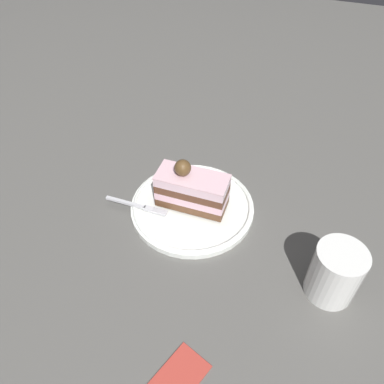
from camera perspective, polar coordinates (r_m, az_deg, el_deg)
The scene contains 6 objects.
ground_plane at distance 0.70m, azimuth -1.27°, elevation -2.21°, with size 2.40×2.40×0.00m, color #54534F.
dessert_plate at distance 0.69m, azimuth -0.00°, elevation -2.21°, with size 0.22×0.22×0.02m.
cake_slice at distance 0.66m, azimuth -0.17°, elevation 0.17°, with size 0.12×0.05×0.09m.
fork at distance 0.68m, azimuth -8.05°, elevation -2.06°, with size 0.12×0.01×0.00m.
drink_glass_near at distance 0.60m, azimuth 20.42°, elevation -11.53°, with size 0.07×0.07×0.09m.
folded_napkin at distance 0.54m, azimuth -2.55°, elevation -26.38°, with size 0.09×0.05×0.00m, color #B1392F.
Camera 1 is at (-0.18, 0.44, 0.51)m, focal length 35.76 mm.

